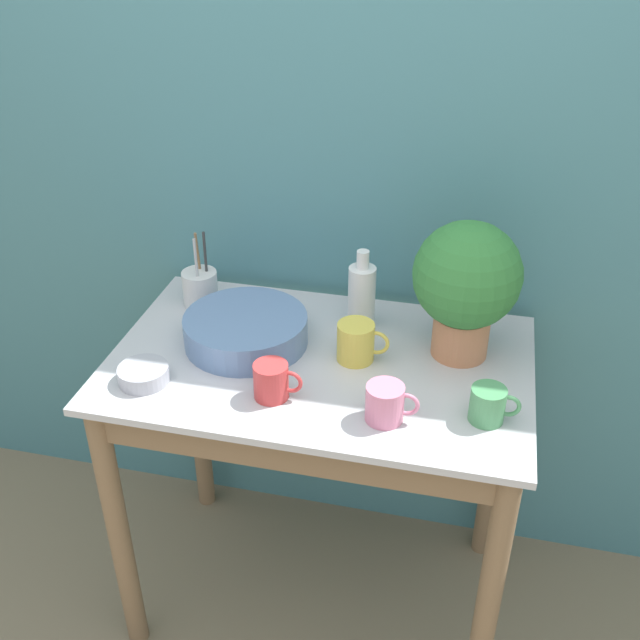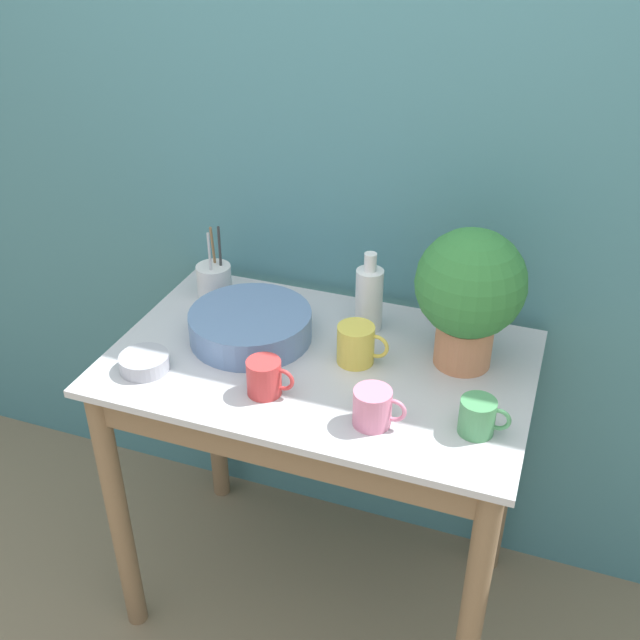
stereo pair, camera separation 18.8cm
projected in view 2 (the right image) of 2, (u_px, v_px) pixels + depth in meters
The scene contains 11 objects.
wall_back at pixel (368, 196), 2.11m from camera, with size 6.00×0.05×2.40m.
counter_table at pixel (317, 426), 2.04m from camera, with size 1.09×0.69×0.90m.
potted_plant at pixel (470, 290), 1.82m from camera, with size 0.27×0.27×0.37m.
bowl_wash_large at pixel (251, 325), 2.01m from camera, with size 0.33×0.33×0.08m.
bottle_tall at pixel (369, 298), 2.03m from camera, with size 0.08×0.08×0.23m.
mug_pink at pixel (373, 407), 1.70m from camera, with size 0.13×0.09×0.09m.
mug_green at pixel (478, 417), 1.68m from camera, with size 0.12×0.08×0.09m.
mug_red at pixel (265, 377), 1.80m from camera, with size 0.12×0.09×0.09m.
mug_yellow at pixel (357, 344), 1.91m from camera, with size 0.14×0.10×0.10m.
bowl_small_steel at pixel (144, 362), 1.90m from camera, with size 0.13×0.13×0.04m.
utensil_cup at pixel (214, 281), 2.20m from camera, with size 0.10×0.10×0.22m.
Camera 2 is at (0.55, -1.17, 2.00)m, focal length 42.00 mm.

